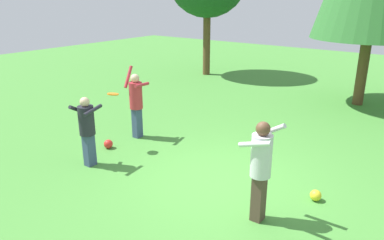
{
  "coord_description": "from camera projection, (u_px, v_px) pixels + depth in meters",
  "views": [
    {
      "loc": [
        3.57,
        -5.76,
        3.63
      ],
      "look_at": [
        -0.9,
        0.27,
        1.05
      ],
      "focal_mm": 34.39,
      "sensor_mm": 36.0,
      "label": 1
    }
  ],
  "objects": [
    {
      "name": "person_thrower",
      "position": [
        136.0,
        100.0,
        9.52
      ],
      "size": [
        0.56,
        0.6,
        1.89
      ],
      "rotation": [
        0.0,
        0.0,
        -1.38
      ],
      "color": "#38476B",
      "rests_on": "ground_plane"
    },
    {
      "name": "frisbee",
      "position": [
        113.0,
        94.0,
        8.6
      ],
      "size": [
        0.29,
        0.29,
        0.06
      ],
      "color": "orange"
    },
    {
      "name": "ground_plane",
      "position": [
        219.0,
        180.0,
        7.57
      ],
      "size": [
        40.0,
        40.0,
        0.0
      ],
      "primitive_type": "plane",
      "color": "#478C38"
    },
    {
      "name": "ball_red",
      "position": [
        108.0,
        144.0,
        9.09
      ],
      "size": [
        0.22,
        0.22,
        0.22
      ],
      "primitive_type": "sphere",
      "color": "red",
      "rests_on": "ground_plane"
    },
    {
      "name": "person_bystander",
      "position": [
        261.0,
        163.0,
        5.91
      ],
      "size": [
        0.64,
        0.56,
        1.76
      ],
      "rotation": [
        0.0,
        0.0,
        2.99
      ],
      "color": "#4C382D",
      "rests_on": "ground_plane"
    },
    {
      "name": "person_catcher",
      "position": [
        87.0,
        126.0,
        7.94
      ],
      "size": [
        0.57,
        0.61,
        1.57
      ],
      "rotation": [
        0.0,
        0.0,
        1.76
      ],
      "color": "#38476B",
      "rests_on": "ground_plane"
    },
    {
      "name": "ball_yellow",
      "position": [
        316.0,
        195.0,
        6.79
      ],
      "size": [
        0.21,
        0.21,
        0.21
      ],
      "primitive_type": "sphere",
      "color": "yellow",
      "rests_on": "ground_plane"
    }
  ]
}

